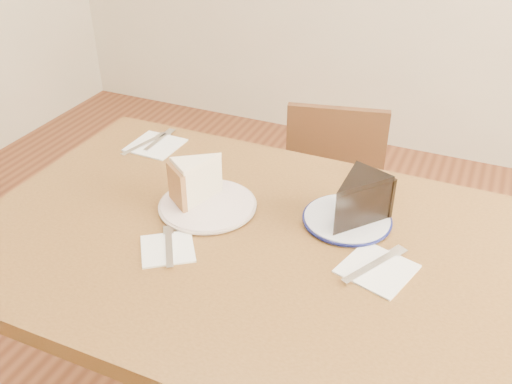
% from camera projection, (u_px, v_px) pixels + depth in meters
% --- Properties ---
extents(table, '(1.20, 0.80, 0.75)m').
position_uv_depth(table, '(249.00, 273.00, 1.27)').
color(table, '#4F3115').
rests_on(table, ground).
extents(chair_far, '(0.45, 0.45, 0.76)m').
position_uv_depth(chair_far, '(328.00, 218.00, 1.84)').
color(chair_far, '#351D10').
rests_on(chair_far, ground).
extents(plate_cream, '(0.21, 0.21, 0.01)m').
position_uv_depth(plate_cream, '(208.00, 205.00, 1.31)').
color(plate_cream, silver).
rests_on(plate_cream, table).
extents(plate_navy, '(0.19, 0.19, 0.01)m').
position_uv_depth(plate_navy, '(347.00, 219.00, 1.26)').
color(plate_navy, white).
rests_on(plate_navy, table).
extents(carrot_cake, '(0.13, 0.13, 0.09)m').
position_uv_depth(carrot_cake, '(201.00, 180.00, 1.30)').
color(carrot_cake, '#F0E4C6').
rests_on(carrot_cake, plate_cream).
extents(chocolate_cake, '(0.14, 0.16, 0.09)m').
position_uv_depth(chocolate_cake, '(354.00, 204.00, 1.22)').
color(chocolate_cake, black).
rests_on(chocolate_cake, plate_navy).
extents(napkin_cream, '(0.15, 0.15, 0.00)m').
position_uv_depth(napkin_cream, '(168.00, 249.00, 1.18)').
color(napkin_cream, white).
rests_on(napkin_cream, table).
extents(napkin_navy, '(0.16, 0.16, 0.00)m').
position_uv_depth(napkin_navy, '(377.00, 269.00, 1.12)').
color(napkin_navy, white).
rests_on(napkin_navy, table).
extents(napkin_spare, '(0.13, 0.13, 0.00)m').
position_uv_depth(napkin_spare, '(155.00, 145.00, 1.57)').
color(napkin_spare, white).
rests_on(napkin_spare, table).
extents(fork_cream, '(0.09, 0.13, 0.00)m').
position_uv_depth(fork_cream, '(169.00, 247.00, 1.18)').
color(fork_cream, silver).
rests_on(fork_cream, napkin_cream).
extents(knife_navy, '(0.09, 0.16, 0.00)m').
position_uv_depth(knife_navy, '(374.00, 265.00, 1.13)').
color(knife_navy, silver).
rests_on(knife_navy, napkin_navy).
extents(fork_spare, '(0.01, 0.14, 0.00)m').
position_uv_depth(fork_spare, '(159.00, 140.00, 1.58)').
color(fork_spare, white).
rests_on(fork_spare, napkin_spare).
extents(knife_spare, '(0.05, 0.16, 0.00)m').
position_uv_depth(knife_spare, '(144.00, 144.00, 1.56)').
color(knife_spare, silver).
rests_on(knife_spare, napkin_spare).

